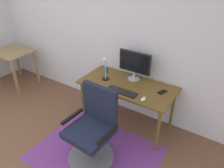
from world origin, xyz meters
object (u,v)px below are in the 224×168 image
Objects in this scene: side_table at (13,57)px; coffee_cup at (106,70)px; keyboard at (122,91)px; cell_phone at (162,92)px; desk at (127,89)px; monitor at (135,63)px; computer_mouse at (143,99)px; office_chair at (93,134)px; desk_lamp at (105,64)px.

coffee_cup is at bearing 7.24° from side_table.
keyboard reaches higher than cell_phone.
monitor is at bearing 88.83° from desk.
side_table is at bearing 177.60° from computer_mouse.
side_table is (-2.58, 0.10, -0.13)m from keyboard.
office_chair is (-0.39, -0.58, -0.33)m from computer_mouse.
computer_mouse is 0.78m from office_chair.
desk is at bearing 147.74° from computer_mouse.
desk is 0.45m from computer_mouse.
desk is at bearing -149.33° from cell_phone.
keyboard is at bearing 176.29° from computer_mouse.
desk_lamp reaches higher than desk.
desk_lamp is (-0.35, -0.04, 0.33)m from desk.
coffee_cup is 0.99m from cell_phone.
desk_lamp is at bearing -146.92° from monitor.
monitor reaches higher than computer_mouse.
desk is at bearing 100.61° from keyboard.
coffee_cup is at bearing 155.70° from computer_mouse.
monitor reaches higher than coffee_cup.
cell_phone is (0.47, 0.29, -0.00)m from keyboard.
side_table is at bearing -173.17° from monitor.
computer_mouse is (0.37, -0.43, -0.24)m from monitor.
computer_mouse reaches higher than cell_phone.
computer_mouse is 0.93m from coffee_cup.
keyboard is 0.43× the size of office_chair.
computer_mouse is 0.14× the size of side_table.
computer_mouse is 2.92m from side_table.
desk is 9.90× the size of cell_phone.
office_chair is (-0.06, -0.61, -0.33)m from keyboard.
desk_lamp is 0.54× the size of side_table.
monitor is 0.58m from cell_phone.
office_chair reaches higher than desk.
desk_lamp is (-0.39, 0.17, 0.25)m from keyboard.
side_table is (-2.19, -0.07, -0.38)m from desk_lamp.
side_table is at bearing -154.75° from cell_phone.
office_chair is at bearing -91.34° from desk.
office_chair is at bearing -64.52° from coffee_cup.
monitor is at bearing 33.08° from desk_lamp.
monitor is 1.15× the size of keyboard.
cell_phone is at bearing 62.49° from office_chair.
cell_phone reaches higher than side_table.
side_table is (-2.91, 0.12, -0.13)m from computer_mouse.
monitor is 5.11× the size of coffee_cup.
desk is 2.55m from side_table.
computer_mouse is 0.10× the size of office_chair.
computer_mouse reaches higher than desk.
side_table is at bearing -172.76° from coffee_cup.
keyboard is 3.07× the size of cell_phone.
side_table is (-3.05, -0.19, -0.12)m from cell_phone.
coffee_cup is 2.09m from side_table.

